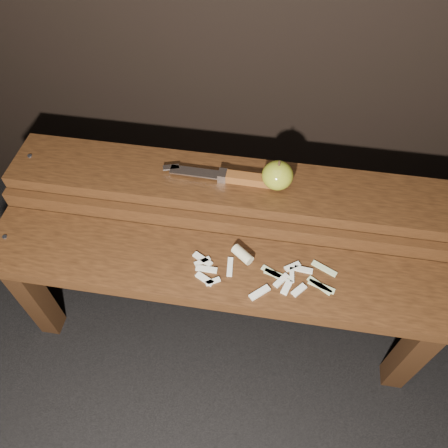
# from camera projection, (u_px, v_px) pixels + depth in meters

# --- Properties ---
(ground) EXTENTS (60.00, 60.00, 0.00)m
(ground) POSITION_uv_depth(u_px,v_px,m) (221.00, 321.00, 1.44)
(ground) COLOR black
(bench_front_tier) EXTENTS (1.20, 0.20, 0.42)m
(bench_front_tier) POSITION_uv_depth(u_px,v_px,m) (217.00, 283.00, 1.13)
(bench_front_tier) COLOR black
(bench_front_tier) RESTS_ON ground
(bench_rear_tier) EXTENTS (1.20, 0.21, 0.50)m
(bench_rear_tier) POSITION_uv_depth(u_px,v_px,m) (230.00, 202.00, 1.21)
(bench_rear_tier) COLOR black
(bench_rear_tier) RESTS_ON ground
(apple) EXTENTS (0.08, 0.08, 0.08)m
(apple) POSITION_uv_depth(u_px,v_px,m) (278.00, 175.00, 1.11)
(apple) COLOR olive
(apple) RESTS_ON bench_rear_tier
(knife) EXTENTS (0.29, 0.04, 0.03)m
(knife) POSITION_uv_depth(u_px,v_px,m) (235.00, 177.00, 1.14)
(knife) COLOR brown
(knife) RESTS_ON bench_rear_tier
(apple_scraps) EXTENTS (0.36, 0.15, 0.03)m
(apple_scraps) POSITION_uv_depth(u_px,v_px,m) (256.00, 268.00, 1.07)
(apple_scraps) COLOR beige
(apple_scraps) RESTS_ON bench_front_tier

